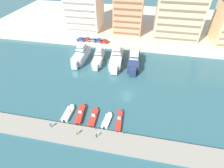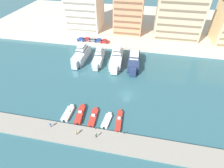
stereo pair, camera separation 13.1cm
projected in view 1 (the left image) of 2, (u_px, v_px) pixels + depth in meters
ground_plane at (127, 94)px, 60.37m from camera, size 400.00×400.00×0.00m
quay_promenade at (140, 23)px, 109.64m from camera, size 180.00×70.00×1.67m
pier_dock at (117, 143)px, 45.61m from camera, size 120.00×6.08×0.70m
yacht_silver_far_left at (81, 55)px, 76.22m from camera, size 4.92×16.50×8.36m
yacht_silver_left at (99, 57)px, 75.72m from camera, size 4.61×16.18×7.31m
yacht_ivory_mid_left at (117, 58)px, 74.58m from camera, size 5.64×18.55×8.22m
yacht_navy_center_left at (134, 61)px, 72.96m from camera, size 5.33×16.62×7.02m
motorboat_white_far_left at (68, 113)px, 53.16m from camera, size 2.26×6.74×1.34m
motorboat_red_left at (80, 114)px, 52.69m from camera, size 2.41×7.91×1.55m
motorboat_red_mid_left at (93, 117)px, 52.00m from camera, size 2.06×7.60×1.30m
motorboat_white_center_left at (107, 120)px, 51.16m from camera, size 2.45×6.11×0.82m
motorboat_red_center at (119, 121)px, 51.03m from camera, size 1.89×8.35×1.40m
car_blue_far_left at (81, 39)px, 87.89m from camera, size 4.10×1.93×1.80m
car_red_left at (87, 39)px, 87.94m from camera, size 4.13×1.97×1.80m
car_grey_mid_left at (93, 40)px, 87.43m from camera, size 4.17×2.06×1.80m
car_blue_center_left at (99, 40)px, 86.95m from camera, size 4.14×1.99×1.80m
car_red_center at (104, 41)px, 86.22m from camera, size 4.15×2.02×1.80m
apartment_block_far_left at (84, 2)px, 93.63m from camera, size 18.11×17.19×29.49m
apartment_block_left at (129, 11)px, 91.36m from camera, size 14.94×14.57×23.62m
apartment_block_mid_left at (179, 14)px, 84.53m from camera, size 22.27×12.61×25.91m
pedestrian_near_edge at (51, 125)px, 48.36m from camera, size 0.63×0.23×1.63m
pedestrian_mid_deck at (76, 132)px, 46.42m from camera, size 0.33×0.65×1.72m
pedestrian_far_side at (96, 135)px, 45.79m from camera, size 0.40×0.62×1.72m
bollard_west at (96, 128)px, 48.27m from camera, size 0.20×0.20×0.61m
bollard_west_mid at (124, 133)px, 47.08m from camera, size 0.20×0.20×0.61m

